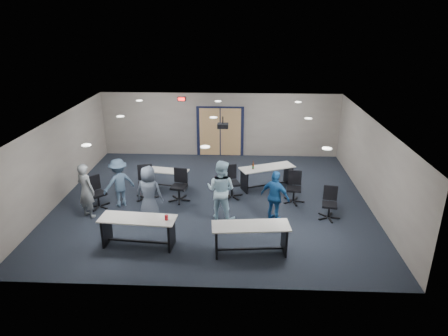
{
  "coord_description": "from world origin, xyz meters",
  "views": [
    {
      "loc": [
        0.89,
        -11.88,
        5.76
      ],
      "look_at": [
        0.37,
        -0.3,
        1.26
      ],
      "focal_mm": 32.0,
      "sensor_mm": 36.0,
      "label": 1
    }
  ],
  "objects_px": {
    "chair_back_a": "(146,183)",
    "person_lightblue": "(221,190)",
    "table_front_left": "(139,227)",
    "table_back_left": "(165,176)",
    "person_back": "(119,183)",
    "table_back_right": "(267,173)",
    "chair_back_c": "(232,182)",
    "person_gray": "(86,191)",
    "person_plaid": "(149,193)",
    "chair_back_d": "(294,188)",
    "table_front_right": "(251,234)",
    "chair_loose_right": "(330,204)",
    "chair_back_b": "(179,186)",
    "person_navy": "(275,197)",
    "chair_loose_left": "(98,193)"
  },
  "relations": [
    {
      "from": "chair_back_d",
      "to": "person_gray",
      "type": "xyz_separation_m",
      "value": [
        -6.32,
        -1.24,
        0.33
      ]
    },
    {
      "from": "chair_back_a",
      "to": "chair_back_b",
      "type": "bearing_deg",
      "value": -18.21
    },
    {
      "from": "table_back_right",
      "to": "table_front_left",
      "type": "bearing_deg",
      "value": -154.95
    },
    {
      "from": "table_back_left",
      "to": "person_lightblue",
      "type": "xyz_separation_m",
      "value": [
        2.07,
        -2.15,
        0.46
      ]
    },
    {
      "from": "chair_loose_right",
      "to": "person_back",
      "type": "bearing_deg",
      "value": -175.04
    },
    {
      "from": "person_plaid",
      "to": "table_back_left",
      "type": "bearing_deg",
      "value": -83.45
    },
    {
      "from": "table_back_right",
      "to": "person_plaid",
      "type": "distance_m",
      "value": 4.33
    },
    {
      "from": "chair_loose_right",
      "to": "table_front_left",
      "type": "bearing_deg",
      "value": -151.88
    },
    {
      "from": "table_front_left",
      "to": "table_front_right",
      "type": "height_order",
      "value": "table_front_left"
    },
    {
      "from": "chair_back_a",
      "to": "person_plaid",
      "type": "relative_size",
      "value": 0.69
    },
    {
      "from": "person_plaid",
      "to": "person_gray",
      "type": "bearing_deg",
      "value": 7.37
    },
    {
      "from": "person_gray",
      "to": "person_lightblue",
      "type": "bearing_deg",
      "value": -150.4
    },
    {
      "from": "chair_loose_right",
      "to": "person_navy",
      "type": "bearing_deg",
      "value": -162.06
    },
    {
      "from": "chair_back_c",
      "to": "person_gray",
      "type": "bearing_deg",
      "value": 179.24
    },
    {
      "from": "chair_back_c",
      "to": "person_gray",
      "type": "distance_m",
      "value": 4.58
    },
    {
      "from": "person_navy",
      "to": "person_back",
      "type": "xyz_separation_m",
      "value": [
        -4.84,
        0.82,
        0.0
      ]
    },
    {
      "from": "table_front_left",
      "to": "person_back",
      "type": "height_order",
      "value": "person_back"
    },
    {
      "from": "table_back_left",
      "to": "person_back",
      "type": "relative_size",
      "value": 1.07
    },
    {
      "from": "table_back_left",
      "to": "person_plaid",
      "type": "bearing_deg",
      "value": -82.07
    },
    {
      "from": "chair_loose_left",
      "to": "table_front_left",
      "type": "bearing_deg",
      "value": -93.78
    },
    {
      "from": "chair_back_b",
      "to": "person_navy",
      "type": "bearing_deg",
      "value": -11.59
    },
    {
      "from": "chair_back_a",
      "to": "person_lightblue",
      "type": "height_order",
      "value": "person_lightblue"
    },
    {
      "from": "table_back_right",
      "to": "person_plaid",
      "type": "relative_size",
      "value": 1.23
    },
    {
      "from": "chair_back_c",
      "to": "person_plaid",
      "type": "bearing_deg",
      "value": -167.59
    },
    {
      "from": "table_front_left",
      "to": "person_plaid",
      "type": "height_order",
      "value": "person_plaid"
    },
    {
      "from": "table_front_left",
      "to": "person_gray",
      "type": "xyz_separation_m",
      "value": [
        -1.94,
        1.55,
        0.29
      ]
    },
    {
      "from": "person_plaid",
      "to": "table_back_right",
      "type": "bearing_deg",
      "value": -138.59
    },
    {
      "from": "person_plaid",
      "to": "chair_back_d",
      "type": "bearing_deg",
      "value": -156.21
    },
    {
      "from": "table_front_right",
      "to": "person_lightblue",
      "type": "bearing_deg",
      "value": 109.15
    },
    {
      "from": "chair_back_b",
      "to": "person_plaid",
      "type": "relative_size",
      "value": 0.64
    },
    {
      "from": "person_navy",
      "to": "chair_loose_right",
      "type": "bearing_deg",
      "value": -138.37
    },
    {
      "from": "table_front_right",
      "to": "chair_loose_right",
      "type": "bearing_deg",
      "value": 33.73
    },
    {
      "from": "chair_back_b",
      "to": "chair_loose_right",
      "type": "xyz_separation_m",
      "value": [
        4.66,
        -1.02,
        -0.04
      ]
    },
    {
      "from": "table_back_right",
      "to": "person_lightblue",
      "type": "distance_m",
      "value": 2.75
    },
    {
      "from": "chair_back_a",
      "to": "table_front_left",
      "type": "bearing_deg",
      "value": -94.22
    },
    {
      "from": "chair_loose_right",
      "to": "person_lightblue",
      "type": "bearing_deg",
      "value": -168.05
    },
    {
      "from": "chair_back_c",
      "to": "person_lightblue",
      "type": "bearing_deg",
      "value": -121.5
    },
    {
      "from": "person_back",
      "to": "table_back_left",
      "type": "bearing_deg",
      "value": -167.21
    },
    {
      "from": "table_back_right",
      "to": "person_back",
      "type": "height_order",
      "value": "person_back"
    },
    {
      "from": "table_front_left",
      "to": "chair_back_d",
      "type": "xyz_separation_m",
      "value": [
        4.38,
        2.79,
        -0.04
      ]
    },
    {
      "from": "person_gray",
      "to": "person_navy",
      "type": "relative_size",
      "value": 1.08
    },
    {
      "from": "table_back_right",
      "to": "person_lightblue",
      "type": "bearing_deg",
      "value": -145.47
    },
    {
      "from": "table_back_right",
      "to": "person_gray",
      "type": "bearing_deg",
      "value": -179.39
    },
    {
      "from": "table_back_right",
      "to": "chair_loose_left",
      "type": "bearing_deg",
      "value": 175.53
    },
    {
      "from": "table_back_right",
      "to": "chair_back_c",
      "type": "distance_m",
      "value": 1.45
    },
    {
      "from": "person_plaid",
      "to": "table_front_right",
      "type": "bearing_deg",
      "value": 157.28
    },
    {
      "from": "person_gray",
      "to": "chair_back_d",
      "type": "bearing_deg",
      "value": -140.3
    },
    {
      "from": "table_front_right",
      "to": "chair_back_b",
      "type": "distance_m",
      "value": 3.74
    },
    {
      "from": "chair_back_a",
      "to": "person_lightblue",
      "type": "bearing_deg",
      "value": -38.96
    },
    {
      "from": "person_lightblue",
      "to": "chair_back_d",
      "type": "bearing_deg",
      "value": -132.39
    }
  ]
}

